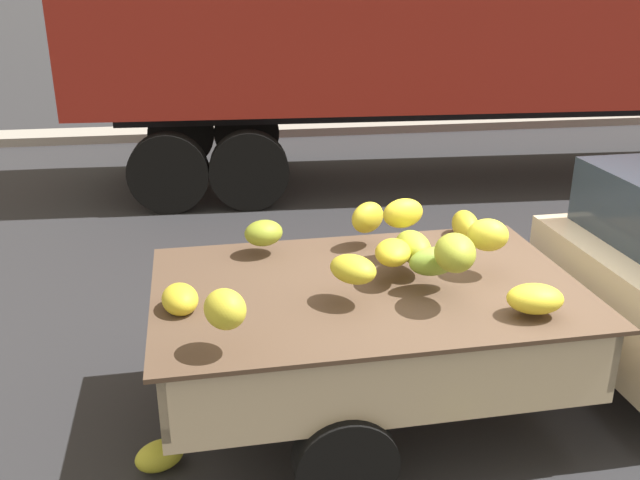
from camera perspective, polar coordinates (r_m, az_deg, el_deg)
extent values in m
plane|color=#28282B|center=(5.64, 14.74, -12.91)|extent=(220.00, 220.00, 0.00)
cube|color=gray|center=(14.27, -0.33, 9.14)|extent=(80.00, 0.80, 0.16)
cube|color=#CCB793|center=(5.03, 3.72, -8.90)|extent=(2.84, 1.83, 0.08)
cube|color=#CCB793|center=(5.64, 1.68, -2.35)|extent=(2.79, 0.14, 0.44)
cube|color=#CCB793|center=(4.20, 6.68, -11.52)|extent=(2.79, 0.14, 0.44)
cube|color=#CCB793|center=(5.38, 18.12, -4.72)|extent=(0.10, 1.74, 0.44)
cube|color=#CCB793|center=(4.78, -12.48, -7.55)|extent=(0.10, 1.74, 0.44)
cube|color=#B21914|center=(5.68, 1.62, -2.60)|extent=(2.68, 0.09, 0.07)
cube|color=brown|center=(4.80, 3.86, -3.84)|extent=(2.96, 1.95, 0.03)
ellipsoid|color=olive|center=(4.69, 9.34, -1.72)|extent=(0.39, 0.25, 0.19)
ellipsoid|color=gold|center=(4.51, -11.38, -4.77)|extent=(0.28, 0.35, 0.18)
ellipsoid|color=gold|center=(3.90, -7.78, -5.62)|extent=(0.32, 0.34, 0.23)
ellipsoid|color=gold|center=(4.75, 5.98, -1.01)|extent=(0.34, 0.39, 0.16)
ellipsoid|color=gold|center=(4.44, 2.72, -2.39)|extent=(0.40, 0.41, 0.17)
ellipsoid|color=olive|center=(5.23, -4.63, 0.58)|extent=(0.37, 0.35, 0.19)
ellipsoid|color=#9DA82E|center=(4.93, 7.62, -0.57)|extent=(0.26, 0.39, 0.21)
ellipsoid|color=gold|center=(4.96, 13.58, 0.41)|extent=(0.35, 0.32, 0.22)
ellipsoid|color=gold|center=(5.69, 11.80, 1.17)|extent=(0.24, 0.39, 0.23)
ellipsoid|color=#9BA62D|center=(4.43, 10.99, -1.03)|extent=(0.33, 0.39, 0.24)
ellipsoid|color=gold|center=(5.10, 6.81, 2.19)|extent=(0.36, 0.28, 0.22)
ellipsoid|color=gold|center=(4.52, 17.19, -4.61)|extent=(0.38, 0.30, 0.18)
ellipsoid|color=gold|center=(5.35, 3.92, 1.86)|extent=(0.36, 0.33, 0.24)
cylinder|color=black|center=(6.91, 24.25, -4.43)|extent=(0.65, 0.22, 0.64)
cylinder|color=black|center=(5.81, -1.56, -7.31)|extent=(0.65, 0.22, 0.64)
cylinder|color=black|center=(4.43, 2.09, -17.63)|extent=(0.65, 0.22, 0.64)
cube|color=maroon|center=(11.04, 13.68, 18.19)|extent=(12.10, 3.02, 2.70)
cube|color=black|center=(11.21, 13.00, 10.54)|extent=(11.05, 0.88, 0.30)
cylinder|color=black|center=(11.88, -6.02, 8.80)|extent=(1.09, 0.35, 1.08)
cylinder|color=black|center=(9.55, -5.82, 5.68)|extent=(1.09, 0.35, 1.08)
cylinder|color=black|center=(11.92, -11.27, 8.55)|extent=(1.09, 0.35, 1.08)
cylinder|color=black|center=(9.61, -12.30, 5.39)|extent=(1.09, 0.35, 1.08)
ellipsoid|color=gold|center=(4.94, -12.98, -16.81)|extent=(0.39, 0.34, 0.20)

